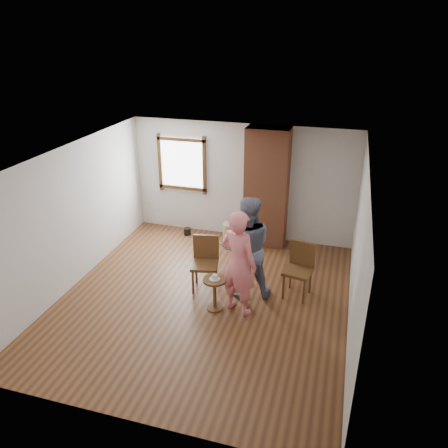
{
  "coord_description": "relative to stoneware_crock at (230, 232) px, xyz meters",
  "views": [
    {
      "loc": [
        2.16,
        -6.18,
        4.49
      ],
      "look_at": [
        0.15,
        0.8,
        1.15
      ],
      "focal_mm": 35.0,
      "sensor_mm": 36.0,
      "label": 1
    }
  ],
  "objects": [
    {
      "name": "ground",
      "position": [
        0.19,
        -2.4,
        -0.2
      ],
      "size": [
        5.5,
        5.5,
        0.0
      ],
      "primitive_type": "plane",
      "color": "brown",
      "rests_on": "ground"
    },
    {
      "name": "room_shell",
      "position": [
        0.13,
        -1.79,
        1.6
      ],
      "size": [
        5.04,
        5.52,
        2.62
      ],
      "color": "silver",
      "rests_on": "ground"
    },
    {
      "name": "brick_chimney",
      "position": [
        0.79,
        0.1,
        1.1
      ],
      "size": [
        0.9,
        0.5,
        2.6
      ],
      "primitive_type": "cube",
      "color": "#AB5E3C",
      "rests_on": "ground"
    },
    {
      "name": "stoneware_crock",
      "position": [
        0.0,
        0.0,
        0.0
      ],
      "size": [
        0.4,
        0.4,
        0.41
      ],
      "primitive_type": "cylinder",
      "rotation": [
        0.0,
        0.0,
        0.32
      ],
      "color": "tan",
      "rests_on": "ground"
    },
    {
      "name": "dark_pot",
      "position": [
        -1.03,
        0.0,
        -0.12
      ],
      "size": [
        0.19,
        0.19,
        0.17
      ],
      "primitive_type": "cylinder",
      "rotation": [
        0.0,
        0.0,
        0.17
      ],
      "color": "black",
      "rests_on": "ground"
    },
    {
      "name": "dining_chair_left",
      "position": [
        0.08,
        -1.98,
        0.36
      ],
      "size": [
        0.55,
        0.55,
        1.01
      ],
      "rotation": [
        0.0,
        0.0,
        0.18
      ],
      "color": "brown",
      "rests_on": "ground"
    },
    {
      "name": "dining_chair_right",
      "position": [
        1.77,
        -1.73,
        0.35
      ],
      "size": [
        0.55,
        0.55,
        1.0
      ],
      "rotation": [
        0.0,
        0.0,
        -0.19
      ],
      "color": "brown",
      "rests_on": "ground"
    },
    {
      "name": "side_table",
      "position": [
        0.46,
        -2.61,
        0.2
      ],
      "size": [
        0.4,
        0.4,
        0.6
      ],
      "color": "brown",
      "rests_on": "ground"
    },
    {
      "name": "cake_plate",
      "position": [
        0.46,
        -2.61,
        0.4
      ],
      "size": [
        0.18,
        0.18,
        0.01
      ],
      "primitive_type": "cylinder",
      "color": "white",
      "rests_on": "side_table"
    },
    {
      "name": "cake_slice",
      "position": [
        0.47,
        -2.61,
        0.43
      ],
      "size": [
        0.08,
        0.07,
        0.06
      ],
      "primitive_type": "cube",
      "color": "white",
      "rests_on": "cake_plate"
    },
    {
      "name": "man",
      "position": [
        0.86,
        -2.02,
        0.74
      ],
      "size": [
        1.11,
        0.98,
        1.9
      ],
      "primitive_type": "imported",
      "rotation": [
        0.0,
        0.0,
        3.48
      ],
      "color": "#15193B",
      "rests_on": "ground"
    },
    {
      "name": "person_pink",
      "position": [
        0.85,
        -2.54,
        0.72
      ],
      "size": [
        0.79,
        0.67,
        1.86
      ],
      "primitive_type": "imported",
      "rotation": [
        0.0,
        0.0,
        2.75
      ],
      "color": "#F87C82",
      "rests_on": "ground"
    }
  ]
}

